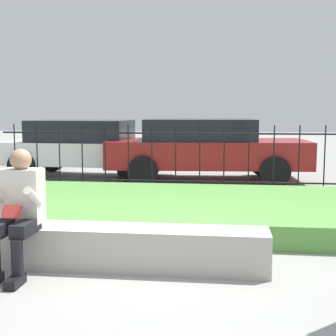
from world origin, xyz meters
The scene contains 7 objects.
ground_plane centered at (0.00, 0.00, 0.00)m, with size 60.00×60.00×0.00m, color gray.
stone_bench centered at (-0.39, 0.00, 0.19)m, with size 3.06×0.45×0.42m.
person_seated_reader centered at (-1.31, -0.26, 0.66)m, with size 0.42×0.73×1.22m.
grass_berm centered at (0.00, 2.18, 0.15)m, with size 9.23×2.96×0.30m.
iron_fence centered at (0.00, 4.16, 0.69)m, with size 7.23×0.03×1.32m.
car_parked_left centered at (-2.59, 6.29, 0.73)m, with size 4.22×2.01×1.36m.
car_parked_center centered at (0.25, 6.07, 0.75)m, with size 4.56×2.17×1.39m.
Camera 1 is at (0.67, -4.52, 1.60)m, focal length 50.00 mm.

